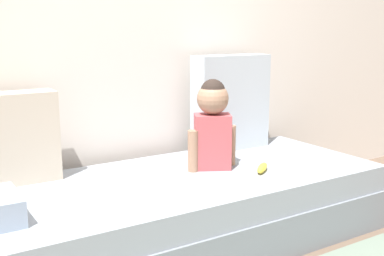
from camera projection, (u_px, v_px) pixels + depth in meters
The scene contains 7 objects.
ground_plane at pixel (166, 246), 2.49m from camera, with size 12.00×12.00×0.00m, color brown.
back_wall at pixel (115, 21), 2.74m from camera, with size 5.64×0.10×2.32m, color silver.
couch at pixel (166, 214), 2.45m from camera, with size 2.44×0.91×0.36m.
throw_pillow_left at pixel (9, 139), 2.32m from camera, with size 0.46×0.16×0.45m, color #C1B29E.
throw_pillow_right at pixel (231, 102), 3.00m from camera, with size 0.50×0.16×0.59m, color #B2BCC6.
toddler at pixel (213, 122), 2.57m from camera, with size 0.31×0.21×0.49m.
banana at pixel (262, 168), 2.55m from camera, with size 0.17×0.04×0.04m, color yellow.
Camera 1 is at (-1.11, -2.03, 1.11)m, focal length 44.42 mm.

